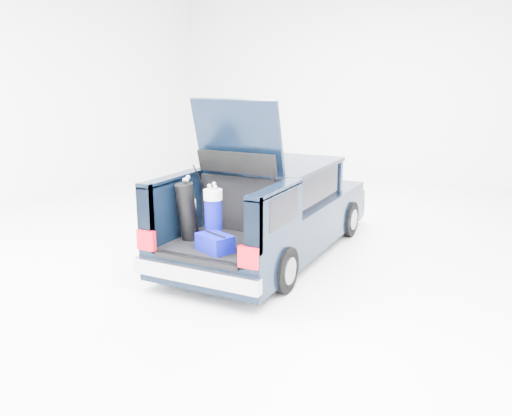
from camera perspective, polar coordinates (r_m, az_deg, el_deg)
The scene contains 6 objects.
ground at distance 8.68m, azimuth 1.49°, elevation -4.76°, with size 14.00×14.00×0.00m, color white.
car at distance 8.57m, azimuth 1.83°, elevation -0.29°, with size 1.87×4.65×2.47m.
red_suitcase at distance 7.30m, azimuth 0.90°, elevation -1.18°, with size 0.37×0.26×0.60m.
black_golf_bag at distance 7.31m, azimuth -7.25°, elevation -0.36°, with size 0.35×0.39×0.88m.
blue_golf_bag at distance 7.11m, azimuth -4.51°, elevation -0.86°, with size 0.31×0.31×0.83m.
blue_duffel at distance 6.88m, azimuth -4.36°, elevation -3.67°, with size 0.54×0.45×0.24m.
Camera 1 is at (3.49, -7.42, 2.82)m, focal length 38.00 mm.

